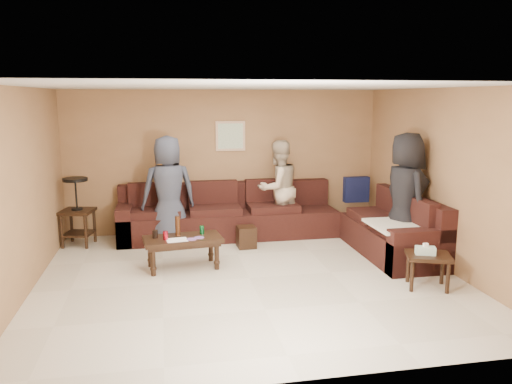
# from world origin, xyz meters

# --- Properties ---
(room) EXTENTS (5.60, 5.50, 2.50)m
(room) POSITION_xyz_m (0.00, 0.00, 1.66)
(room) COLOR beige
(room) RESTS_ON ground
(sectional_sofa) EXTENTS (4.65, 2.90, 0.97)m
(sectional_sofa) POSITION_xyz_m (0.81, 1.52, 0.33)
(sectional_sofa) COLOR black
(sectional_sofa) RESTS_ON ground
(coffee_table) EXTENTS (1.13, 0.66, 0.73)m
(coffee_table) POSITION_xyz_m (-0.85, 0.57, 0.38)
(coffee_table) COLOR black
(coffee_table) RESTS_ON ground
(end_table_left) EXTENTS (0.58, 0.58, 1.11)m
(end_table_left) POSITION_xyz_m (-2.47, 2.00, 0.58)
(end_table_left) COLOR black
(end_table_left) RESTS_ON ground
(side_table_right) EXTENTS (0.65, 0.59, 0.58)m
(side_table_right) POSITION_xyz_m (2.14, -0.75, 0.38)
(side_table_right) COLOR black
(side_table_right) RESTS_ON ground
(waste_bin) EXTENTS (0.30, 0.30, 0.34)m
(waste_bin) POSITION_xyz_m (0.19, 1.37, 0.17)
(waste_bin) COLOR black
(waste_bin) RESTS_ON ground
(wall_art) EXTENTS (0.52, 0.04, 0.52)m
(wall_art) POSITION_xyz_m (0.10, 2.48, 1.70)
(wall_art) COLOR tan
(wall_art) RESTS_ON ground
(person_left) EXTENTS (0.95, 0.70, 1.78)m
(person_left) POSITION_xyz_m (-1.01, 1.80, 0.89)
(person_left) COLOR #333847
(person_left) RESTS_ON ground
(person_middle) EXTENTS (0.99, 0.90, 1.65)m
(person_middle) POSITION_xyz_m (0.86, 2.03, 0.83)
(person_middle) COLOR #C3AE91
(person_middle) RESTS_ON ground
(person_right) EXTENTS (0.66, 0.95, 1.87)m
(person_right) POSITION_xyz_m (2.41, 0.44, 0.94)
(person_right) COLOR black
(person_right) RESTS_ON ground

